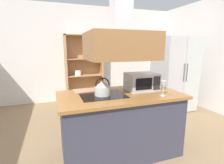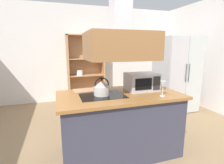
# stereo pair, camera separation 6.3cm
# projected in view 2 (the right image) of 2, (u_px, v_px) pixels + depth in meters

# --- Properties ---
(ground_plane) EXTENTS (7.80, 7.80, 0.00)m
(ground_plane) POSITION_uv_depth(u_px,v_px,m) (110.00, 156.00, 2.48)
(ground_plane) COLOR #8C704F
(wall_back) EXTENTS (6.00, 0.12, 2.70)m
(wall_back) POSITION_uv_depth(u_px,v_px,m) (79.00, 54.00, 5.01)
(wall_back) COLOR silver
(wall_back) RESTS_ON ground
(kitchen_island) EXTENTS (1.72, 0.91, 0.90)m
(kitchen_island) POSITION_uv_depth(u_px,v_px,m) (119.00, 123.00, 2.50)
(kitchen_island) COLOR #38384A
(kitchen_island) RESTS_ON ground
(range_hood) EXTENTS (0.90, 0.70, 1.32)m
(range_hood) POSITION_uv_depth(u_px,v_px,m) (120.00, 36.00, 2.25)
(range_hood) COLOR #916137
(refrigerator) EXTENTS (0.90, 0.77, 1.79)m
(refrigerator) POSITION_uv_depth(u_px,v_px,m) (176.00, 74.00, 4.19)
(refrigerator) COLOR #AFB3B9
(refrigerator) RESTS_ON ground
(dish_cabinet) EXTENTS (1.03, 0.40, 1.88)m
(dish_cabinet) POSITION_uv_depth(u_px,v_px,m) (86.00, 72.00, 4.95)
(dish_cabinet) COLOR tan
(dish_cabinet) RESTS_ON ground
(kettle) EXTENTS (0.22, 0.22, 0.24)m
(kettle) POSITION_uv_depth(u_px,v_px,m) (102.00, 88.00, 2.31)
(kettle) COLOR beige
(kettle) RESTS_ON kitchen_island
(cutting_board) EXTENTS (0.36, 0.27, 0.02)m
(cutting_board) POSITION_uv_depth(u_px,v_px,m) (85.00, 90.00, 2.55)
(cutting_board) COLOR tan
(cutting_board) RESTS_ON kitchen_island
(microwave) EXTENTS (0.46, 0.35, 0.26)m
(microwave) POSITION_uv_depth(u_px,v_px,m) (142.00, 82.00, 2.59)
(microwave) COLOR #B7BABF
(microwave) RESTS_ON kitchen_island
(wine_glass_on_counter) EXTENTS (0.08, 0.08, 0.21)m
(wine_glass_on_counter) POSITION_uv_depth(u_px,v_px,m) (163.00, 85.00, 2.26)
(wine_glass_on_counter) COLOR silver
(wine_glass_on_counter) RESTS_ON kitchen_island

